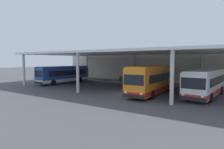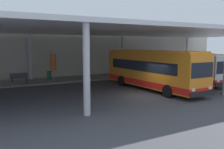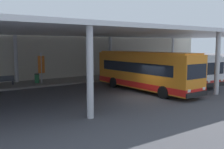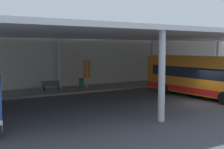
# 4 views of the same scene
# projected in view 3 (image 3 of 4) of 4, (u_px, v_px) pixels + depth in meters

# --- Properties ---
(ground_plane) EXTENTS (200.00, 200.00, 0.00)m
(ground_plane) POSITION_uv_depth(u_px,v_px,m) (142.00, 98.00, 20.22)
(ground_plane) COLOR #47474C
(platform_kerb) EXTENTS (42.00, 4.50, 0.18)m
(platform_kerb) POSITION_uv_depth(u_px,v_px,m) (75.00, 80.00, 29.79)
(platform_kerb) COLOR gray
(platform_kerb) RESTS_ON ground
(station_building_facade) EXTENTS (48.00, 1.60, 6.41)m
(station_building_facade) POSITION_uv_depth(u_px,v_px,m) (63.00, 53.00, 32.08)
(station_building_facade) COLOR beige
(station_building_facade) RESTS_ON ground
(canopy_shelter) EXTENTS (40.00, 17.00, 5.55)m
(canopy_shelter) POSITION_uv_depth(u_px,v_px,m) (104.00, 33.00, 24.09)
(canopy_shelter) COLOR silver
(canopy_shelter) RESTS_ON ground
(bus_second_bay) EXTENTS (2.89, 11.38, 3.57)m
(bus_second_bay) POSITION_uv_depth(u_px,v_px,m) (144.00, 71.00, 23.23)
(bus_second_bay) COLOR orange
(bus_second_bay) RESTS_ON ground
(bus_middle_bay) EXTENTS (3.30, 10.69, 3.17)m
(bus_middle_bay) POSITION_uv_depth(u_px,v_px,m) (175.00, 68.00, 27.86)
(bus_middle_bay) COLOR white
(bus_middle_bay) RESTS_ON ground
(bench_waiting) EXTENTS (1.80, 0.45, 0.92)m
(bench_waiting) POSITION_uv_depth(u_px,v_px,m) (5.00, 80.00, 25.41)
(bench_waiting) COLOR #4C515B
(bench_waiting) RESTS_ON platform_kerb
(trash_bin) EXTENTS (0.52, 0.52, 0.98)m
(trash_bin) POSITION_uv_depth(u_px,v_px,m) (37.00, 78.00, 27.02)
(trash_bin) COLOR #236638
(trash_bin) RESTS_ON platform_kerb
(banner_sign) EXTENTS (0.70, 0.12, 3.20)m
(banner_sign) POSITION_uv_depth(u_px,v_px,m) (41.00, 66.00, 26.48)
(banner_sign) COLOR #B2B2B7
(banner_sign) RESTS_ON platform_kerb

